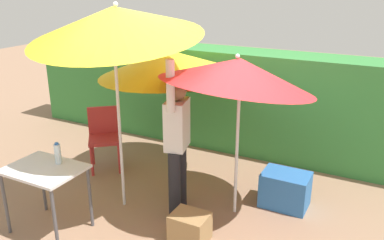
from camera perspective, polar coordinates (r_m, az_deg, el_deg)
The scene contains 11 objects.
ground_plane at distance 4.91m, azimuth -1.66°, elevation -13.26°, with size 24.00×24.00×0.00m, color #937056.
hedge_row at distance 6.46m, azimuth 8.04°, elevation 2.59°, with size 8.00×0.70×1.59m, color #38843D.
umbrella_rainbow at distance 4.46m, azimuth -10.83°, elevation 13.36°, with size 1.90×1.92×2.51m.
umbrella_orange at distance 4.37m, azimuth 6.58°, elevation 6.71°, with size 1.73×1.72×2.03m.
umbrella_yellow at distance 5.31m, azimuth -3.28°, elevation 8.07°, with size 1.87×1.86×1.82m.
person_vendor at distance 4.58m, azimuth -2.10°, elevation -2.57°, with size 0.30×0.56×1.88m.
chair_plastic at distance 5.98m, azimuth -12.25°, elevation -1.98°, with size 0.62×0.62×0.89m.
cooler_box at distance 5.12m, azimuth 12.99°, elevation -9.53°, with size 0.56×0.40×0.43m, color #2D6BB7.
crate_cardboard at distance 4.43m, azimuth -0.31°, elevation -14.87°, with size 0.39×0.31×0.31m, color #9E7A4C.
folding_table at distance 4.61m, azimuth -20.00°, elevation -7.38°, with size 0.80×0.60×0.76m.
bottle_water at distance 4.58m, azimuth -18.39°, elevation -4.52°, with size 0.07×0.07×0.24m.
Camera 1 is at (2.03, -3.60, 2.65)m, focal length 37.86 mm.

